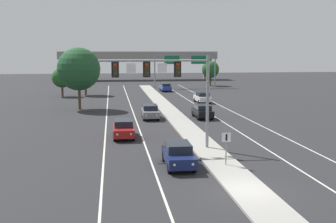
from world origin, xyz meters
TOP-DOWN VIEW (x-y plane):
  - ground_plane at (0.00, 0.00)m, footprint 260.00×260.00m
  - median_island at (0.00, 18.00)m, footprint 2.40×110.00m
  - lane_stripe_oncoming_center at (-4.70, 25.00)m, footprint 0.14×100.00m
  - lane_stripe_receding_center at (4.70, 25.00)m, footprint 0.14×100.00m
  - edge_stripe_left at (-8.00, 25.00)m, footprint 0.14×100.00m
  - edge_stripe_right at (8.00, 25.00)m, footprint 0.14×100.00m
  - overhead_signal_mast at (-2.93, 10.43)m, footprint 8.40×0.44m
  - median_sign_post at (0.14, 5.18)m, footprint 0.60×0.10m
  - car_oncoming_navy at (-2.99, 5.66)m, footprint 1.87×4.49m
  - car_oncoming_red at (-6.36, 15.84)m, footprint 1.84×4.48m
  - car_oncoming_grey at (-3.01, 26.28)m, footprint 1.91×4.50m
  - car_receding_black at (3.02, 25.87)m, footprint 1.83×4.47m
  - car_receding_white at (6.17, 40.53)m, footprint 1.92×4.51m
  - car_receding_blue at (3.00, 59.64)m, footprint 1.93×4.51m
  - highway_sign_gantry at (8.20, 67.32)m, footprint 13.28×0.42m
  - overpass_bridge at (0.00, 94.16)m, footprint 42.40×6.40m
  - tree_far_left_c at (-11.89, 54.21)m, footprint 4.53×4.53m
  - tree_far_left_b at (-15.72, 52.34)m, footprint 3.43×3.43m
  - tree_far_right_c at (14.76, 71.86)m, footprint 3.88×3.88m
  - tree_far_left_a at (-11.60, 35.36)m, footprint 5.66×5.66m

SIDE VIEW (x-z plane):
  - ground_plane at x=0.00m, z-range 0.00..0.00m
  - lane_stripe_oncoming_center at x=-4.70m, z-range 0.00..0.01m
  - lane_stripe_receding_center at x=4.70m, z-range 0.00..0.01m
  - edge_stripe_left at x=-8.00m, z-range 0.00..0.01m
  - edge_stripe_right at x=8.00m, z-range 0.00..0.01m
  - median_island at x=0.00m, z-range 0.00..0.15m
  - car_oncoming_navy at x=-2.99m, z-range 0.03..1.61m
  - car_oncoming_red at x=-6.36m, z-range 0.03..1.61m
  - car_oncoming_grey at x=-3.01m, z-range 0.03..1.61m
  - car_receding_black at x=3.02m, z-range 0.03..1.61m
  - car_receding_white at x=6.17m, z-range 0.03..1.61m
  - car_receding_blue at x=3.00m, z-range 0.03..1.61m
  - median_sign_post at x=0.14m, z-range 0.49..2.69m
  - tree_far_left_b at x=-15.72m, z-range 0.75..5.71m
  - tree_far_right_c at x=14.76m, z-range 0.85..6.47m
  - tree_far_left_c at x=-11.89m, z-range 1.00..7.56m
  - tree_far_left_a at x=-11.60m, z-range 1.26..9.45m
  - overhead_signal_mast at x=-2.93m, z-range 1.93..9.13m
  - overpass_bridge at x=0.00m, z-range 1.96..9.61m
  - highway_sign_gantry at x=8.20m, z-range 2.41..9.91m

